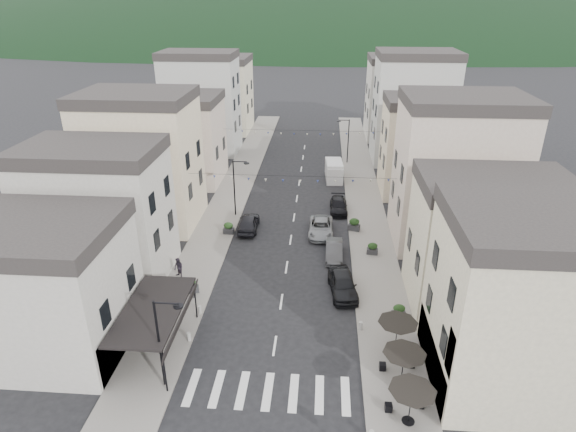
{
  "coord_description": "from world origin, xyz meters",
  "views": [
    {
      "loc": [
        2.74,
        -18.91,
        21.04
      ],
      "look_at": [
        -0.08,
        18.76,
        3.5
      ],
      "focal_mm": 30.0,
      "sensor_mm": 36.0,
      "label": 1
    }
  ],
  "objects_px": {
    "parked_car_a": "(343,284)",
    "pedestrian_a": "(192,288)",
    "parked_car_c": "(321,227)",
    "parked_car_b": "(334,251)",
    "parked_car_d": "(339,206)",
    "delivery_van": "(334,170)",
    "parked_car_e": "(248,223)",
    "pedestrian_b": "(179,268)"
  },
  "relations": [
    {
      "from": "pedestrian_b",
      "to": "parked_car_b",
      "type": "bearing_deg",
      "value": 56.41
    },
    {
      "from": "parked_car_a",
      "to": "parked_car_e",
      "type": "relative_size",
      "value": 1.05
    },
    {
      "from": "parked_car_b",
      "to": "parked_car_d",
      "type": "xyz_separation_m",
      "value": [
        0.6,
        9.9,
        -0.04
      ]
    },
    {
      "from": "parked_car_d",
      "to": "pedestrian_a",
      "type": "xyz_separation_m",
      "value": [
        -11.36,
        -16.97,
        0.33
      ]
    },
    {
      "from": "parked_car_b",
      "to": "pedestrian_a",
      "type": "xyz_separation_m",
      "value": [
        -10.76,
        -7.07,
        0.29
      ]
    },
    {
      "from": "parked_car_c",
      "to": "pedestrian_b",
      "type": "xyz_separation_m",
      "value": [
        -11.34,
        -8.79,
        0.28
      ]
    },
    {
      "from": "parked_car_d",
      "to": "pedestrian_a",
      "type": "distance_m",
      "value": 20.42
    },
    {
      "from": "parked_car_a",
      "to": "pedestrian_a",
      "type": "height_order",
      "value": "pedestrian_a"
    },
    {
      "from": "parked_car_d",
      "to": "pedestrian_b",
      "type": "bearing_deg",
      "value": -133.32
    },
    {
      "from": "parked_car_a",
      "to": "parked_car_d",
      "type": "distance_m",
      "value": 15.36
    },
    {
      "from": "pedestrian_a",
      "to": "delivery_van",
      "type": "bearing_deg",
      "value": 75.61
    },
    {
      "from": "parked_car_b",
      "to": "delivery_van",
      "type": "relative_size",
      "value": 0.81
    },
    {
      "from": "parked_car_a",
      "to": "parked_car_d",
      "type": "bearing_deg",
      "value": 82.35
    },
    {
      "from": "parked_car_b",
      "to": "parked_car_c",
      "type": "relative_size",
      "value": 0.82
    },
    {
      "from": "parked_car_c",
      "to": "parked_car_e",
      "type": "relative_size",
      "value": 1.1
    },
    {
      "from": "parked_car_a",
      "to": "parked_car_c",
      "type": "relative_size",
      "value": 0.96
    },
    {
      "from": "parked_car_c",
      "to": "pedestrian_a",
      "type": "xyz_separation_m",
      "value": [
        -9.56,
        -11.52,
        0.28
      ]
    },
    {
      "from": "parked_car_b",
      "to": "delivery_van",
      "type": "distance_m",
      "value": 19.7
    },
    {
      "from": "parked_car_b",
      "to": "delivery_van",
      "type": "height_order",
      "value": "delivery_van"
    },
    {
      "from": "parked_car_a",
      "to": "delivery_van",
      "type": "bearing_deg",
      "value": 83.25
    },
    {
      "from": "parked_car_d",
      "to": "pedestrian_b",
      "type": "distance_m",
      "value": 19.38
    },
    {
      "from": "parked_car_b",
      "to": "pedestrian_a",
      "type": "bearing_deg",
      "value": -146.25
    },
    {
      "from": "parked_car_d",
      "to": "parked_car_e",
      "type": "xyz_separation_m",
      "value": [
        -8.85,
        -5.07,
        0.14
      ]
    },
    {
      "from": "parked_car_c",
      "to": "pedestrian_a",
      "type": "relative_size",
      "value": 2.93
    },
    {
      "from": "parked_car_e",
      "to": "pedestrian_a",
      "type": "bearing_deg",
      "value": 77.18
    },
    {
      "from": "parked_car_b",
      "to": "parked_car_e",
      "type": "xyz_separation_m",
      "value": [
        -8.25,
        4.83,
        0.1
      ]
    },
    {
      "from": "parked_car_e",
      "to": "pedestrian_b",
      "type": "xyz_separation_m",
      "value": [
        -4.29,
        -9.17,
        0.19
      ]
    },
    {
      "from": "parked_car_a",
      "to": "parked_car_b",
      "type": "distance_m",
      "value": 5.49
    },
    {
      "from": "delivery_van",
      "to": "pedestrian_a",
      "type": "height_order",
      "value": "delivery_van"
    },
    {
      "from": "parked_car_b",
      "to": "parked_car_e",
      "type": "height_order",
      "value": "parked_car_e"
    },
    {
      "from": "parked_car_c",
      "to": "pedestrian_b",
      "type": "distance_m",
      "value": 14.35
    },
    {
      "from": "parked_car_b",
      "to": "parked_car_e",
      "type": "bearing_deg",
      "value": 150.11
    },
    {
      "from": "parked_car_c",
      "to": "parked_car_d",
      "type": "height_order",
      "value": "parked_car_c"
    },
    {
      "from": "parked_car_c",
      "to": "parked_car_e",
      "type": "height_order",
      "value": "parked_car_e"
    },
    {
      "from": "pedestrian_a",
      "to": "pedestrian_b",
      "type": "relative_size",
      "value": 1.0
    },
    {
      "from": "delivery_van",
      "to": "parked_car_b",
      "type": "bearing_deg",
      "value": -93.66
    },
    {
      "from": "delivery_van",
      "to": "parked_car_c",
      "type": "bearing_deg",
      "value": -98.34
    },
    {
      "from": "parked_car_d",
      "to": "delivery_van",
      "type": "relative_size",
      "value": 0.87
    },
    {
      "from": "parked_car_a",
      "to": "parked_car_c",
      "type": "distance_m",
      "value": 10.07
    },
    {
      "from": "parked_car_c",
      "to": "pedestrian_b",
      "type": "relative_size",
      "value": 2.94
    },
    {
      "from": "delivery_van",
      "to": "pedestrian_a",
      "type": "relative_size",
      "value": 2.96
    },
    {
      "from": "parked_car_a",
      "to": "parked_car_d",
      "type": "relative_size",
      "value": 1.08
    }
  ]
}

